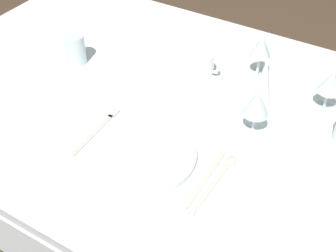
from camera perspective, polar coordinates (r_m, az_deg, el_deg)
name	(u,v)px	position (r m, az deg, el deg)	size (l,w,h in m)	color
ground_plane	(179,248)	(1.90, 1.34, -15.23)	(6.00, 6.00, 0.00)	#4C3828
dining_table	(182,128)	(1.40, 1.76, -0.29)	(1.80, 1.11, 0.74)	white
dinner_plate	(145,155)	(1.19, -2.99, -3.69)	(0.27, 0.27, 0.02)	white
fork_outer	(98,129)	(1.28, -8.86, -0.41)	(0.03, 0.22, 0.00)	beige
dinner_knife	(204,179)	(1.14, 4.56, -6.76)	(0.02, 0.22, 0.00)	beige
spoon_soup	(219,177)	(1.15, 6.46, -6.38)	(0.03, 0.23, 0.01)	beige
saucer_right	(202,74)	(1.48, 4.27, 6.57)	(0.14, 0.14, 0.01)	white
coffee_cup_right	(203,64)	(1.46, 4.41, 7.84)	(0.10, 0.08, 0.07)	white
wine_glass_centre	(331,84)	(1.37, 19.90, 5.03)	(0.07, 0.07, 0.13)	silver
wine_glass_left	(261,49)	(1.45, 11.68, 9.51)	(0.07, 0.07, 0.15)	silver
wine_glass_right	(257,105)	(1.23, 11.16, 2.64)	(0.07, 0.07, 0.14)	silver
drink_tumbler	(75,51)	(1.55, -11.63, 9.30)	(0.07, 0.07, 0.10)	silver
napkin_folded	(264,82)	(1.34, 12.01, 5.51)	(0.06, 0.06, 0.17)	white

